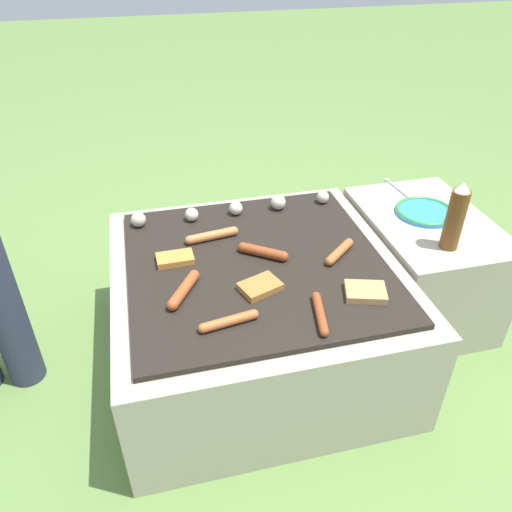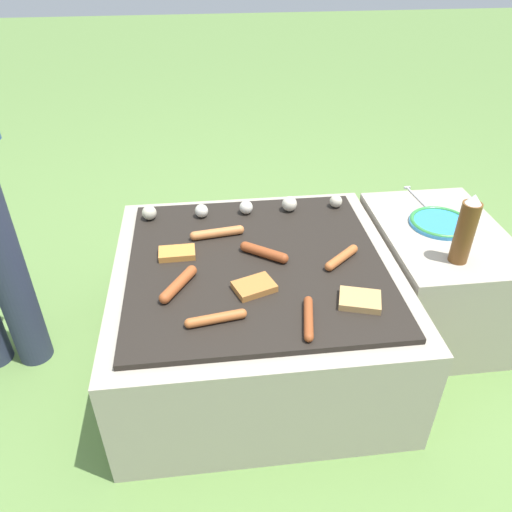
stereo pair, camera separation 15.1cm
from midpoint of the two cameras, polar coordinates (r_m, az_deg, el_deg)
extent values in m
plane|color=#608442|center=(1.77, 2.48, -11.06)|extent=(14.00, 14.00, 0.00)
cube|color=#A89E8C|center=(1.65, 2.64, -6.53)|extent=(0.87, 0.87, 0.37)
cube|color=black|center=(1.52, 2.83, -0.99)|extent=(0.77, 0.77, 0.02)
cube|color=#A89E8C|center=(1.92, 21.67, -2.26)|extent=(0.40, 0.58, 0.39)
cylinder|color=#2D334C|center=(1.67, -24.36, -1.28)|extent=(0.11, 0.11, 0.75)
cylinder|color=#93421E|center=(1.53, 3.73, 0.33)|extent=(0.13, 0.10, 0.03)
sphere|color=#93421E|center=(1.51, 6.02, -0.36)|extent=(0.03, 0.03, 0.03)
sphere|color=#93421E|center=(1.56, 1.52, 1.01)|extent=(0.03, 0.03, 0.03)
cylinder|color=#B7602D|center=(1.30, -1.27, -7.27)|extent=(0.14, 0.05, 0.03)
sphere|color=#B7602D|center=(1.31, 1.70, -6.72)|extent=(0.03, 0.03, 0.03)
sphere|color=#B7602D|center=(1.29, -4.31, -7.82)|extent=(0.03, 0.03, 0.03)
cylinder|color=#93421E|center=(1.31, 9.32, -7.16)|extent=(0.05, 0.14, 0.02)
sphere|color=#93421E|center=(1.26, 9.51, -9.30)|extent=(0.02, 0.02, 0.02)
sphere|color=#93421E|center=(1.37, 9.15, -5.18)|extent=(0.02, 0.02, 0.02)
cylinder|color=#B7602D|center=(1.55, 12.53, -0.27)|extent=(0.11, 0.10, 0.03)
sphere|color=#B7602D|center=(1.59, 13.74, 0.69)|extent=(0.03, 0.03, 0.03)
sphere|color=#B7602D|center=(1.50, 11.24, -1.29)|extent=(0.03, 0.03, 0.03)
cylinder|color=#A34C23|center=(1.41, -5.84, -3.30)|extent=(0.10, 0.13, 0.03)
sphere|color=#A34C23|center=(1.36, -7.32, -4.92)|extent=(0.03, 0.03, 0.03)
sphere|color=#A34C23|center=(1.46, -4.45, -1.78)|extent=(0.03, 0.03, 0.03)
cylinder|color=#C6753D|center=(1.63, -1.81, 2.58)|extent=(0.15, 0.05, 0.03)
sphere|color=#C6753D|center=(1.64, 0.76, 2.95)|extent=(0.03, 0.03, 0.03)
sphere|color=#C6753D|center=(1.61, -4.43, 2.21)|extent=(0.03, 0.03, 0.03)
cube|color=tan|center=(1.40, 14.84, -5.01)|extent=(0.13, 0.11, 0.02)
cube|color=#D18438|center=(1.55, -6.28, 0.24)|extent=(0.11, 0.07, 0.02)
cube|color=#B27033|center=(1.40, 2.87, -3.63)|extent=(0.13, 0.11, 0.02)
sphere|color=beige|center=(1.74, -9.70, 4.83)|extent=(0.05, 0.05, 0.05)
sphere|color=silver|center=(1.74, -3.78, 5.10)|extent=(0.05, 0.05, 0.05)
sphere|color=silver|center=(1.75, 1.35, 5.51)|extent=(0.05, 0.05, 0.05)
sphere|color=beige|center=(1.78, 6.28, 5.88)|extent=(0.05, 0.05, 0.05)
sphere|color=beige|center=(1.83, 11.48, 6.08)|extent=(0.04, 0.04, 0.04)
cylinder|color=#338CCC|center=(1.84, 22.55, 3.42)|extent=(0.21, 0.21, 0.01)
torus|color=#338C3F|center=(1.83, 22.58, 3.55)|extent=(0.20, 0.20, 0.01)
cylinder|color=brown|center=(1.62, 25.25, 2.32)|extent=(0.06, 0.06, 0.20)
cone|color=white|center=(1.57, 26.26, 5.79)|extent=(0.05, 0.05, 0.03)
cylinder|color=silver|center=(1.96, 20.34, 5.92)|extent=(0.02, 0.21, 0.01)
cube|color=silver|center=(2.04, 18.96, 7.34)|extent=(0.02, 0.01, 0.01)
camera|label=1|loc=(0.08, -87.14, 1.99)|focal=35.00mm
camera|label=2|loc=(0.08, 92.86, -1.99)|focal=35.00mm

